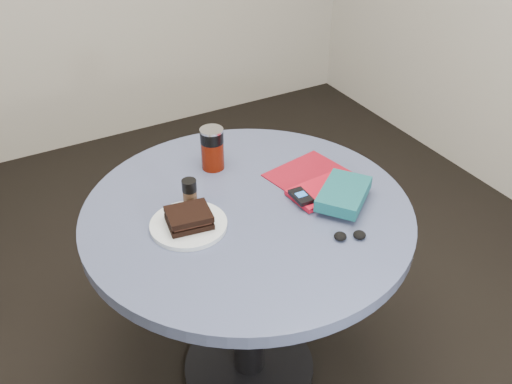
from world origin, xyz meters
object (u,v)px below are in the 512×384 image
magazine (307,174)px  mp3_player (301,196)px  sandwich (189,218)px  table (248,250)px  headphones (350,236)px  novel (344,194)px  plate (189,225)px  soda_can (212,149)px  pepper_grinder (190,194)px  red_book (320,192)px

magazine → mp3_player: bearing=-140.7°
sandwich → magazine: bearing=9.0°
table → headphones: 0.37m
novel → sandwich: bearing=127.4°
plate → soda_can: 0.33m
plate → sandwich: sandwich is taller
novel → table: bearing=117.5°
table → pepper_grinder: (-0.15, 0.08, 0.21)m
magazine → red_book: 0.12m
soda_can → novel: 0.46m
pepper_grinder → magazine: 0.41m
table → pepper_grinder: size_ratio=9.97×
mp3_player → headphones: (0.03, -0.21, -0.02)m
sandwich → soda_can: (0.20, 0.26, 0.04)m
sandwich → headphones: sandwich is taller
red_book → headphones: (-0.05, -0.22, -0.00)m
headphones → pepper_grinder: bearing=133.7°
table → sandwich: (-0.19, -0.00, 0.20)m
table → novel: 0.35m
red_book → novel: novel is taller
soda_can → magazine: soda_can is taller
table → red_book: size_ratio=5.37×
pepper_grinder → red_book: size_ratio=0.54×
sandwich → headphones: bearing=-35.2°
soda_can → novel: soda_can is taller
mp3_player → table: bearing=159.9°
magazine → red_book: size_ratio=1.31×
table → headphones: size_ratio=10.16×
pepper_grinder → headphones: bearing=-46.3°
magazine → plate: bearing=177.6°
sandwich → table: bearing=0.5°
novel → pepper_grinder: bearing=115.7°
sandwich → soda_can: soda_can is taller
pepper_grinder → novel: size_ratio=0.52×
magazine → headphones: bearing=-113.6°
plate → sandwich: size_ratio=1.63×
plate → soda_can: bearing=51.9°
sandwich → red_book: (0.42, -0.05, -0.02)m
headphones → novel: bearing=60.6°
sandwich → mp3_player: 0.35m
soda_can → pepper_grinder: (-0.16, -0.18, -0.02)m
plate → mp3_player: mp3_player is taller
sandwich → mp3_player: (0.34, -0.06, -0.01)m
soda_can → red_book: bearing=-54.4°
magazine → sandwich: bearing=178.2°
table → soda_can: 0.35m
soda_can → mp3_player: 0.35m
red_book → novel: 0.08m
soda_can → novel: bearing=-56.3°
plate → mp3_player: (0.34, -0.06, 0.02)m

